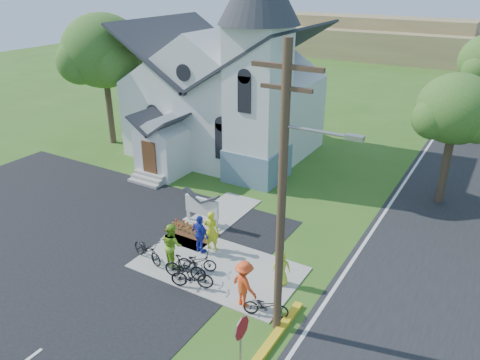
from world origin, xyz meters
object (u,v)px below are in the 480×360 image
Objects in this scene: cyclist_0 at (211,230)px; bike_4 at (266,306)px; utility_pole at (284,191)px; cyclist_1 at (172,245)px; bike_0 at (147,250)px; stop_sign at (241,336)px; cyclist_2 at (200,234)px; bike_1 at (185,268)px; bike_2 at (197,261)px; cyclist_3 at (244,284)px; church_sign at (202,207)px; cyclist_4 at (281,268)px; bike_3 at (192,276)px.

cyclist_0 is 5.10m from bike_4.
cyclist_1 is at bearing 168.29° from utility_pole.
stop_sign is at bearing -102.69° from bike_0.
cyclist_2 is (0.45, 1.43, -0.08)m from cyclist_1.
bike_2 is (0.06, 0.74, -0.11)m from bike_1.
bike_1 is 2.92m from cyclist_3.
cyclist_0 is 2.04m from cyclist_1.
bike_2 is at bearing -146.24° from cyclist_1.
church_sign reaches higher than cyclist_4.
cyclist_3 is 1.25× the size of cyclist_4.
bike_3 is at bearing -176.62° from bike_2.
cyclist_0 is at bearing -25.65° from bike_0.
bike_0 is at bearing 62.33° from cyclist_2.
cyclist_3 is 1.12m from bike_4.
cyclist_4 is (4.13, -0.26, -0.15)m from cyclist_2.
church_sign is 1.27× the size of bike_3.
bike_2 is at bearing 89.25° from cyclist_0.
bike_1 is (0.36, -2.46, -0.40)m from cyclist_0.
cyclist_1 is 1.28m from bike_2.
cyclist_0 reaches higher than cyclist_2.
bike_1 is (1.08, -0.55, -0.44)m from cyclist_1.
utility_pole is 5.07× the size of cyclist_1.
cyclist_1 is 1.50m from cyclist_2.
church_sign is at bearing -50.62° from cyclist_1.
stop_sign reaches higher than cyclist_3.
bike_0 is 2.26m from bike_1.
church_sign is 1.32× the size of bike_2.
bike_0 is 5.17m from cyclist_3.
bike_3 is at bearing 94.16° from cyclist_0.
bike_2 is (1.14, 0.19, -0.55)m from cyclist_1.
church_sign is at bearing -21.86° from cyclist_3.
bike_0 is (-6.79, 0.88, -4.84)m from utility_pole.
cyclist_0 reaches higher than bike_1.
bike_1 is (2.02, -4.09, -0.43)m from church_sign.
stop_sign reaches higher than bike_1.
cyclist_2 is 2.62m from bike_3.
stop_sign reaches higher than cyclist_4.
stop_sign is 1.26× the size of cyclist_1.
bike_0 is 1.29m from cyclist_1.
church_sign is 1.16× the size of cyclist_0.
bike_3 is (-4.04, 3.00, -1.21)m from stop_sign.
cyclist_4 is at bearing 114.27° from utility_pole.
cyclist_0 is 1.04× the size of cyclist_2.
cyclist_4 is (5.51, -2.37, -0.22)m from church_sign.
bike_2 is at bearing 1.14° from cyclist_3.
cyclist_3 is (2.83, -0.92, 0.52)m from bike_2.
stop_sign is 1.36× the size of bike_1.
cyclist_0 is at bearing 38.28° from bike_4.
bike_0 is 1.11× the size of bike_3.
cyclist_2 reaches higher than cyclist_4.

